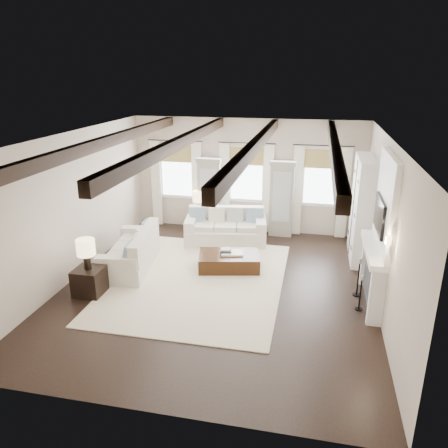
% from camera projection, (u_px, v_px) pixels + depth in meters
% --- Properties ---
extents(ground, '(7.50, 7.50, 0.00)m').
position_uv_depth(ground, '(218.00, 287.00, 9.39)').
color(ground, black).
rests_on(ground, ground).
extents(room_shell, '(6.54, 7.54, 3.22)m').
position_uv_depth(room_shell, '(260.00, 194.00, 9.45)').
color(room_shell, beige).
rests_on(room_shell, ground).
extents(area_rug, '(3.69, 4.72, 0.02)m').
position_uv_depth(area_rug, '(198.00, 280.00, 9.71)').
color(area_rug, beige).
rests_on(area_rug, ground).
extents(sofa_back, '(2.27, 1.30, 0.92)m').
position_uv_depth(sofa_back, '(226.00, 229.00, 11.80)').
color(sofa_back, silver).
rests_on(sofa_back, ground).
extents(sofa_left, '(1.25, 2.25, 0.92)m').
position_uv_depth(sofa_left, '(133.00, 253.00, 10.24)').
color(sofa_left, silver).
rests_on(sofa_left, ground).
extents(ottoman, '(1.55, 1.15, 0.37)m').
position_uv_depth(ottoman, '(229.00, 261.00, 10.23)').
color(ottoman, black).
rests_on(ottoman, ground).
extents(tray, '(0.57, 0.48, 0.04)m').
position_uv_depth(tray, '(232.00, 253.00, 10.19)').
color(tray, white).
rests_on(tray, ottoman).
extents(book_lower, '(0.30, 0.25, 0.04)m').
position_uv_depth(book_lower, '(226.00, 251.00, 10.19)').
color(book_lower, '#262628').
rests_on(book_lower, tray).
extents(book_upper, '(0.25, 0.21, 0.03)m').
position_uv_depth(book_upper, '(226.00, 249.00, 10.20)').
color(book_upper, beige).
rests_on(book_upper, book_lower).
extents(side_table_front, '(0.57, 0.57, 0.57)m').
position_uv_depth(side_table_front, '(89.00, 281.00, 9.02)').
color(side_table_front, black).
rests_on(side_table_front, ground).
extents(lamp_front, '(0.37, 0.37, 0.65)m').
position_uv_depth(lamp_front, '(86.00, 249.00, 8.78)').
color(lamp_front, black).
rests_on(lamp_front, side_table_front).
extents(side_table_back, '(0.39, 0.39, 0.59)m').
position_uv_depth(side_table_back, '(199.00, 221.00, 12.64)').
color(side_table_back, black).
rests_on(side_table_back, ground).
extents(lamp_back, '(0.35, 0.35, 0.60)m').
position_uv_depth(lamp_back, '(199.00, 198.00, 12.40)').
color(lamp_back, black).
rests_on(lamp_back, side_table_back).
extents(candlestick_near, '(0.15, 0.15, 0.74)m').
position_uv_depth(candlestick_near, '(360.00, 296.00, 8.41)').
color(candlestick_near, black).
rests_on(candlestick_near, ground).
extents(candlestick_far, '(0.17, 0.17, 0.83)m').
position_uv_depth(candlestick_far, '(358.00, 280.00, 8.95)').
color(candlestick_far, black).
rests_on(candlestick_far, ground).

